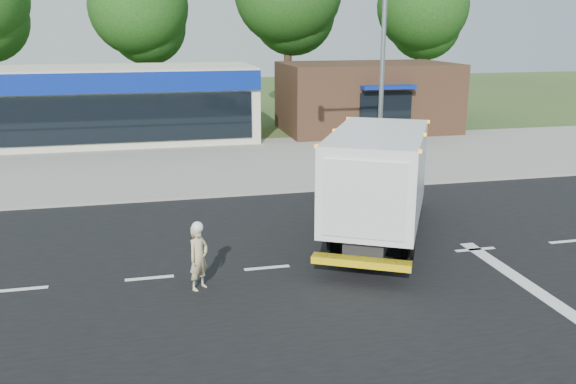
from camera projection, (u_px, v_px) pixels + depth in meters
name	position (u px, v px, depth m)	size (l,w,h in m)	color
ground	(375.00, 259.00, 16.57)	(120.00, 120.00, 0.00)	#385123
road_asphalt	(375.00, 259.00, 16.57)	(60.00, 14.00, 0.02)	black
sidewalk	(301.00, 183.00, 24.26)	(60.00, 2.40, 0.12)	gray
parking_apron	(272.00, 155.00, 29.72)	(60.00, 9.00, 0.02)	gray
lane_markings	(444.00, 273.00, 15.59)	(55.20, 7.00, 0.01)	silver
ems_box_truck	(380.00, 174.00, 17.81)	(5.56, 7.75, 3.34)	black
emergency_worker	(199.00, 256.00, 14.46)	(0.69, 0.67, 1.70)	tan
retail_strip_mall	(87.00, 105.00, 32.82)	(18.00, 6.20, 4.00)	beige
brown_storefront	(367.00, 97.00, 36.33)	(10.00, 6.70, 4.00)	#382316
traffic_signal_pole	(366.00, 59.00, 22.92)	(3.51, 0.25, 8.00)	gray
background_trees	(217.00, 6.00, 40.90)	(36.77, 7.39, 12.10)	#332114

